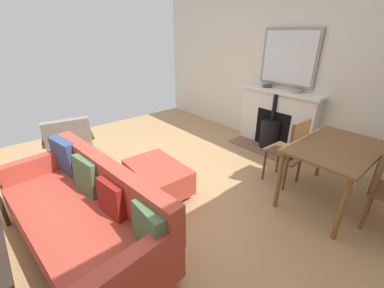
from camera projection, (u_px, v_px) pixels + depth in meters
name	position (u px, v px, depth m)	size (l,w,h in m)	color
ground_plane	(138.00, 191.00, 3.19)	(5.41, 5.43, 0.01)	tan
wall_left	(271.00, 67.00, 4.23)	(0.12, 5.43, 2.64)	beige
fireplace	(275.00, 123.00, 4.23)	(0.59, 1.41, 1.01)	brown
mirror_over_mantel	(289.00, 58.00, 3.86)	(0.04, 0.94, 0.86)	gray
mantel_bowl_near	(267.00, 86.00, 4.19)	(0.16, 0.16, 0.04)	#47382D
mantel_bowl_far	(296.00, 91.00, 3.82)	(0.16, 0.16, 0.05)	#9E9384
sofa	(85.00, 212.00, 2.29)	(0.99, 2.06, 0.81)	#B2B2B7
ottoman	(158.00, 176.00, 3.06)	(0.58, 0.85, 0.39)	#B2B2B7
armchair_accent	(68.00, 139.00, 3.63)	(0.77, 0.70, 0.79)	#4C3321
dining_table	(336.00, 154.00, 2.73)	(1.15, 0.76, 0.74)	brown
dining_chair_near_fireplace	(291.00, 147.00, 3.13)	(0.42, 0.42, 0.91)	brown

